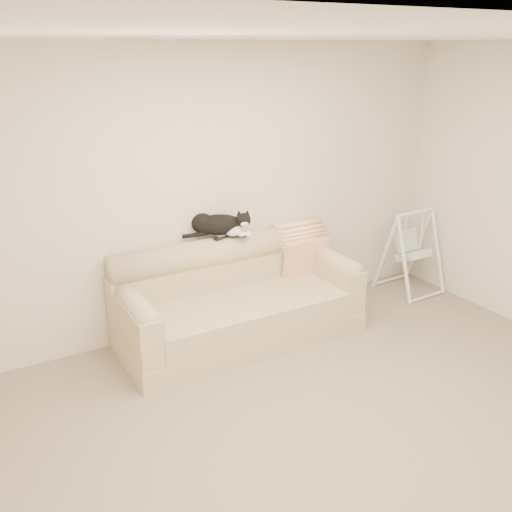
{
  "coord_description": "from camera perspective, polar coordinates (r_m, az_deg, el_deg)",
  "views": [
    {
      "loc": [
        -2.21,
        -2.61,
        2.55
      ],
      "look_at": [
        0.01,
        1.27,
        0.9
      ],
      "focal_mm": 40.0,
      "sensor_mm": 36.0,
      "label": 1
    }
  ],
  "objects": [
    {
      "name": "ground_plane",
      "position": [
        4.27,
        8.79,
        -16.69
      ],
      "size": [
        5.0,
        5.0,
        0.0
      ],
      "primitive_type": "plane",
      "color": "#786554",
      "rests_on": "ground"
    },
    {
      "name": "room_shell",
      "position": [
        3.57,
        10.09,
        3.32
      ],
      "size": [
        5.04,
        4.04,
        2.6
      ],
      "color": "beige",
      "rests_on": "ground"
    },
    {
      "name": "baby_swing",
      "position": [
        6.42,
        15.25,
        0.5
      ],
      "size": [
        0.58,
        0.61,
        0.91
      ],
      "color": "white",
      "rests_on": "ground"
    },
    {
      "name": "sofa",
      "position": [
        5.25,
        -1.98,
        -4.48
      ],
      "size": [
        2.2,
        0.93,
        0.9
      ],
      "color": "tan",
      "rests_on": "ground"
    },
    {
      "name": "remote_b",
      "position": [
        5.27,
        -1.74,
        2.11
      ],
      "size": [
        0.17,
        0.06,
        0.02
      ],
      "color": "black",
      "rests_on": "sofa"
    },
    {
      "name": "remote_a",
      "position": [
        5.22,
        -3.4,
        1.95
      ],
      "size": [
        0.19,
        0.1,
        0.03
      ],
      "color": "black",
      "rests_on": "sofa"
    },
    {
      "name": "throw_blanket",
      "position": [
        5.69,
        4.27,
        1.53
      ],
      "size": [
        0.5,
        0.38,
        0.58
      ],
      "color": "#D36936",
      "rests_on": "sofa"
    },
    {
      "name": "tuxedo_cat",
      "position": [
        5.22,
        -3.69,
        3.17
      ],
      "size": [
        0.62,
        0.44,
        0.25
      ],
      "color": "black",
      "rests_on": "sofa"
    }
  ]
}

